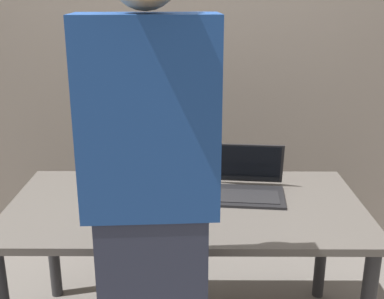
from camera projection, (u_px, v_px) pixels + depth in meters
desk at (186, 221)px, 2.18m from camera, size 1.56×0.80×0.70m
laptop at (250, 184)px, 2.25m from camera, size 0.34×0.33×0.21m
beer_bottle_brown at (99, 165)px, 2.24m from camera, size 0.07×0.07×0.33m
beer_bottle_amber at (141, 173)px, 2.18m from camera, size 0.07×0.07×0.29m
beer_bottle_green at (127, 161)px, 2.33m from camera, size 0.06×0.06×0.31m
person_figure at (151, 215)px, 1.56m from camera, size 0.43×0.28×1.77m
back_wall at (188, 44)px, 2.84m from camera, size 6.00×0.10×2.60m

